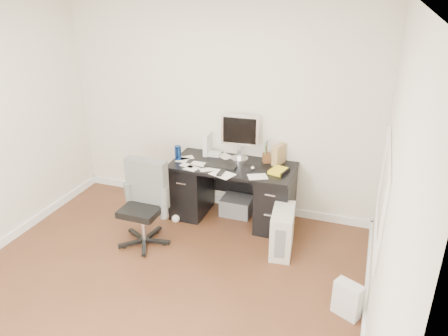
# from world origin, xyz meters

# --- Properties ---
(ground) EXTENTS (4.00, 4.00, 0.00)m
(ground) POSITION_xyz_m (0.00, 0.00, 0.00)
(ground) COLOR #4E2E19
(ground) RESTS_ON ground
(room_shell) EXTENTS (4.02, 4.02, 2.71)m
(room_shell) POSITION_xyz_m (0.03, 0.03, 1.66)
(room_shell) COLOR white
(room_shell) RESTS_ON ground
(desk) EXTENTS (1.50, 0.70, 0.75)m
(desk) POSITION_xyz_m (0.30, 1.65, 0.40)
(desk) COLOR black
(desk) RESTS_ON ground
(loose_papers) EXTENTS (1.10, 0.60, 0.00)m
(loose_papers) POSITION_xyz_m (0.10, 1.60, 0.75)
(loose_papers) COLOR white
(loose_papers) RESTS_ON desk
(lcd_monitor) EXTENTS (0.48, 0.30, 0.58)m
(lcd_monitor) POSITION_xyz_m (0.33, 1.84, 1.04)
(lcd_monitor) COLOR silver
(lcd_monitor) RESTS_ON desk
(keyboard) EXTENTS (0.38, 0.13, 0.02)m
(keyboard) POSITION_xyz_m (0.19, 1.54, 0.76)
(keyboard) COLOR black
(keyboard) RESTS_ON desk
(computer_mouse) EXTENTS (0.06, 0.06, 0.05)m
(computer_mouse) POSITION_xyz_m (0.57, 1.58, 0.78)
(computer_mouse) COLOR silver
(computer_mouse) RESTS_ON desk
(travel_mug) EXTENTS (0.09, 0.09, 0.18)m
(travel_mug) POSITION_xyz_m (-0.39, 1.58, 0.84)
(travel_mug) COLOR navy
(travel_mug) RESTS_ON desk
(white_binder) EXTENTS (0.12, 0.25, 0.28)m
(white_binder) POSITION_xyz_m (-0.11, 1.88, 0.89)
(white_binder) COLOR silver
(white_binder) RESTS_ON desk
(magazine_file) EXTENTS (0.16, 0.23, 0.24)m
(magazine_file) POSITION_xyz_m (0.82, 1.86, 0.87)
(magazine_file) COLOR #A1764E
(magazine_file) RESTS_ON desk
(pen_cup) EXTENTS (0.15, 0.15, 0.28)m
(pen_cup) POSITION_xyz_m (0.67, 1.86, 0.89)
(pen_cup) COLOR brown
(pen_cup) RESTS_ON desk
(yellow_book) EXTENTS (0.22, 0.26, 0.04)m
(yellow_book) POSITION_xyz_m (0.88, 1.61, 0.77)
(yellow_book) COLOR yellow
(yellow_book) RESTS_ON desk
(paper_remote) EXTENTS (0.33, 0.30, 0.02)m
(paper_remote) POSITION_xyz_m (0.28, 1.35, 0.76)
(paper_remote) COLOR white
(paper_remote) RESTS_ON desk
(office_chair) EXTENTS (0.56, 0.56, 0.98)m
(office_chair) POSITION_xyz_m (-0.49, 0.79, 0.49)
(office_chair) COLOR #575957
(office_chair) RESTS_ON ground
(pc_tower) EXTENTS (0.29, 0.54, 0.52)m
(pc_tower) POSITION_xyz_m (1.05, 1.16, 0.26)
(pc_tower) COLOR beige
(pc_tower) RESTS_ON ground
(shopping_bag) EXTENTS (0.31, 0.27, 0.34)m
(shopping_bag) POSITION_xyz_m (1.82, 0.36, 0.17)
(shopping_bag) COLOR silver
(shopping_bag) RESTS_ON ground
(wicker_basket) EXTENTS (0.39, 0.39, 0.39)m
(wicker_basket) POSITION_xyz_m (-0.37, 1.76, 0.19)
(wicker_basket) COLOR #533418
(wicker_basket) RESTS_ON ground
(desk_printer) EXTENTS (0.39, 0.32, 0.23)m
(desk_printer) POSITION_xyz_m (0.32, 1.79, 0.11)
(desk_printer) COLOR slate
(desk_printer) RESTS_ON ground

